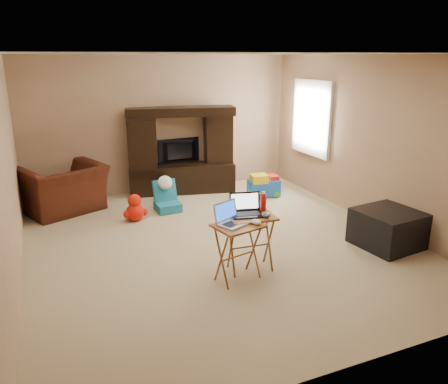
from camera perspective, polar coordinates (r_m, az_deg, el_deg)
name	(u,v)px	position (r m, az deg, el deg)	size (l,w,h in m)	color
floor	(218,243)	(6.08, -0.74, -6.69)	(5.50, 5.50, 0.00)	#C7B289
ceiling	(218,54)	(5.54, -0.85, 17.61)	(5.50, 5.50, 0.00)	silver
wall_back	(162,125)	(8.25, -8.11, 8.67)	(5.00, 5.00, 0.00)	tan
wall_front	(358,229)	(3.40, 17.04, -4.63)	(5.00, 5.00, 0.00)	tan
wall_left	(5,174)	(5.30, -26.71, 2.08)	(5.50, 5.50, 0.00)	tan
wall_right	(371,141)	(7.00, 18.65, 6.37)	(5.50, 5.50, 0.00)	tan
window_pane	(312,118)	(8.17, 11.46, 9.48)	(1.20, 1.20, 0.00)	white
window_frame	(311,118)	(8.16, 11.34, 9.47)	(0.06, 1.14, 1.34)	white
entertainment_center	(182,150)	(8.15, -5.55, 5.42)	(1.95, 0.49, 1.60)	black
television	(180,151)	(8.24, -5.74, 5.32)	(0.81, 0.11, 0.47)	black
recliner	(63,189)	(7.63, -20.28, 0.41)	(1.21, 1.05, 0.78)	#44170E
child_rocker	(167,196)	(7.26, -7.40, -0.56)	(0.39, 0.44, 0.51)	#186B85
plush_toy	(135,207)	(6.93, -11.55, -2.00)	(0.40, 0.33, 0.44)	red
push_toy	(264,185)	(8.01, 5.21, 0.93)	(0.58, 0.41, 0.43)	blue
ottoman	(388,228)	(6.32, 20.60, -4.47)	(0.77, 0.77, 0.49)	black
tray_table_left	(238,252)	(5.02, 1.83, -7.88)	(0.52, 0.42, 0.68)	#A96228
tray_table_right	(250,243)	(5.24, 3.46, -6.64)	(0.54, 0.43, 0.70)	#A26927
laptop_left	(235,214)	(4.85, 1.41, -2.91)	(0.35, 0.29, 0.24)	silver
laptop_right	(247,205)	(5.06, 3.05, -1.77)	(0.37, 0.30, 0.24)	black
mouse_left	(256,222)	(4.89, 4.24, -3.93)	(0.09, 0.14, 0.06)	white
mouse_right	(266,215)	(5.05, 5.47, -2.97)	(0.09, 0.14, 0.06)	#414146
water_bottle	(263,202)	(5.22, 5.13, -1.36)	(0.07, 0.07, 0.22)	red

